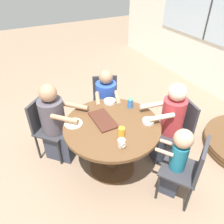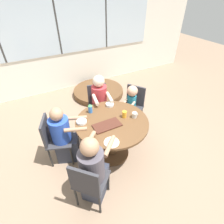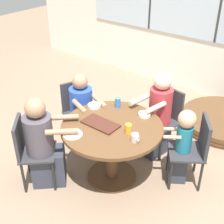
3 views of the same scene
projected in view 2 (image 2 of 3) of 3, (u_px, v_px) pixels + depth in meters
ground_plane at (112, 153)px, 3.20m from camera, size 16.00×16.00×0.00m
wall_back_with_windows at (59, 36)px, 4.31m from camera, size 8.40×0.08×2.80m
dining_table at (112, 130)px, 2.86m from camera, size 1.16×1.16×0.75m
chair_for_woman_green_shirt at (88, 182)px, 2.16m from camera, size 0.57×0.57×0.87m
chair_for_man_blue_shirt at (53, 137)px, 2.79m from camera, size 0.52×0.52×0.87m
chair_for_man_teal_shirt at (98, 101)px, 3.61m from camera, size 0.47×0.47×0.87m
chair_for_toddler at (134, 103)px, 3.56m from camera, size 0.56×0.56×0.87m
person_woman_green_shirt at (94, 171)px, 2.29m from camera, size 0.64×0.63×1.14m
person_man_blue_shirt at (64, 138)px, 2.84m from camera, size 0.62×0.48×1.06m
person_man_teal_shirt at (100, 105)px, 3.47m from camera, size 0.39×0.58×1.16m
person_toddler at (131, 108)px, 3.46m from camera, size 0.36×0.33×0.98m
food_tray_dark at (107, 125)px, 2.65m from camera, size 0.42×0.22×0.02m
coffee_mug at (135, 115)px, 2.80m from camera, size 0.09×0.08×0.09m
sippy_cup at (90, 108)px, 2.88m from camera, size 0.07×0.07×0.16m
juice_glass at (125, 114)px, 2.79m from camera, size 0.07×0.07×0.11m
bowl_white_shallow at (110, 105)px, 3.08m from camera, size 0.14×0.14×0.04m
bowl_cereal at (82, 122)px, 2.71m from camera, size 0.16×0.16×0.04m
plate_tortillas at (112, 142)px, 2.38m from camera, size 0.21×0.21×0.01m
folded_table_stack at (98, 92)px, 4.81m from camera, size 1.35×1.35×0.15m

